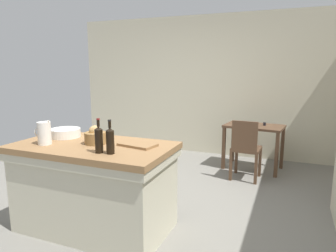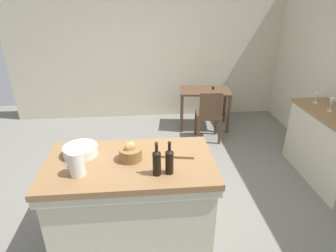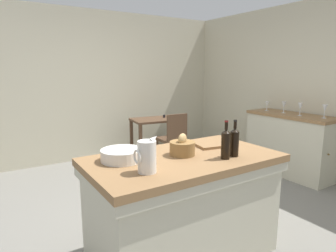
# 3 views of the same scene
# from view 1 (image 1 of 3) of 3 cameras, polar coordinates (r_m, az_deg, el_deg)

# --- Properties ---
(ground_plane) EXTENTS (6.76, 6.76, 0.00)m
(ground_plane) POSITION_cam_1_polar(r_m,az_deg,el_deg) (3.82, -3.41, -14.55)
(ground_plane) COLOR slate
(wall_back) EXTENTS (5.32, 0.12, 2.60)m
(wall_back) POSITION_cam_1_polar(r_m,az_deg,el_deg) (5.92, 7.42, 7.43)
(wall_back) COLOR beige
(wall_back) RESTS_ON ground
(island_table) EXTENTS (1.58, 0.88, 0.89)m
(island_table) POSITION_cam_1_polar(r_m,az_deg,el_deg) (3.24, -13.57, -10.40)
(island_table) COLOR olive
(island_table) RESTS_ON ground
(writing_desk) EXTENTS (0.97, 0.67, 0.78)m
(writing_desk) POSITION_cam_1_polar(r_m,az_deg,el_deg) (5.14, 15.73, -1.13)
(writing_desk) COLOR #513826
(writing_desk) RESTS_ON ground
(wooden_chair) EXTENTS (0.42, 0.42, 0.90)m
(wooden_chair) POSITION_cam_1_polar(r_m,az_deg,el_deg) (4.61, 14.28, -3.93)
(wooden_chair) COLOR #513826
(wooden_chair) RESTS_ON ground
(pitcher) EXTENTS (0.17, 0.13, 0.27)m
(pitcher) POSITION_cam_1_polar(r_m,az_deg,el_deg) (3.24, -22.10, -1.19)
(pitcher) COLOR silver
(pitcher) RESTS_ON island_table
(wash_bowl) EXTENTS (0.33, 0.33, 0.09)m
(wash_bowl) POSITION_cam_1_polar(r_m,az_deg,el_deg) (3.52, -18.63, -1.21)
(wash_bowl) COLOR silver
(wash_bowl) RESTS_ON island_table
(bread_basket) EXTENTS (0.21, 0.21, 0.18)m
(bread_basket) POSITION_cam_1_polar(r_m,az_deg,el_deg) (3.12, -13.42, -2.02)
(bread_basket) COLOR olive
(bread_basket) RESTS_ON island_table
(cutting_board) EXTENTS (0.39, 0.26, 0.02)m
(cutting_board) POSITION_cam_1_polar(r_m,az_deg,el_deg) (2.98, -5.69, -3.49)
(cutting_board) COLOR olive
(cutting_board) RESTS_ON island_table
(wine_bottle_dark) EXTENTS (0.07, 0.07, 0.30)m
(wine_bottle_dark) POSITION_cam_1_polar(r_m,az_deg,el_deg) (2.72, -10.74, -2.59)
(wine_bottle_dark) COLOR black
(wine_bottle_dark) RESTS_ON island_table
(wine_bottle_amber) EXTENTS (0.07, 0.07, 0.31)m
(wine_bottle_amber) POSITION_cam_1_polar(r_m,az_deg,el_deg) (2.77, -12.78, -2.38)
(wine_bottle_amber) COLOR black
(wine_bottle_amber) RESTS_ON island_table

